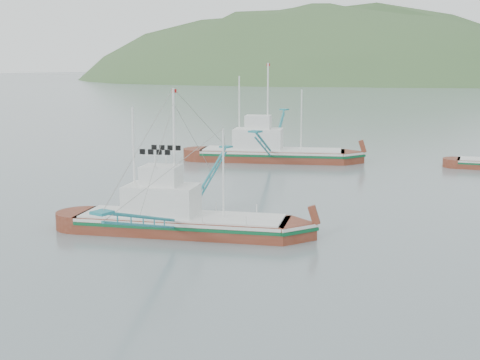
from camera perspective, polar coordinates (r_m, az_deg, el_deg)
The scene contains 4 objects.
ground at distance 41.76m, azimuth -4.64°, elevation -5.51°, with size 1200.00×1200.00×0.00m, color slate.
main_boat at distance 44.10m, azimuth -5.13°, elevation -1.90°, with size 14.40×24.34×10.28m.
bg_boat_left at distance 76.24m, azimuth 2.68°, elevation 3.44°, with size 17.00×28.00×11.99m.
headland_left at distance 442.03m, azimuth 6.51°, elevation 8.48°, with size 448.00×308.00×210.00m, color #3B5C2F.
Camera 1 is at (25.28, -31.31, 11.14)m, focal length 50.00 mm.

